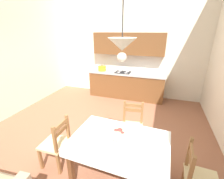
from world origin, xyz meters
TOP-DOWN VIEW (x-y plane):
  - ground_plane at (0.00, 0.00)m, footprint 5.83×6.14m
  - wall_back at (0.00, 2.83)m, footprint 5.83×0.12m
  - kitchen_cabinetry at (0.13, 2.50)m, footprint 2.60×0.63m
  - dining_table at (0.81, -0.80)m, footprint 1.46×1.00m
  - dining_chair_kitchen_side at (0.84, 0.06)m, footprint 0.47×0.47m
  - dining_chair_tv_side at (-0.29, -0.87)m, footprint 0.43×0.43m
  - dining_chair_window_side at (1.91, -0.84)m, footprint 0.44×0.44m
  - fruit_bowl at (0.78, -0.72)m, footprint 0.30×0.30m
  - pendant_lamp at (0.84, -0.88)m, footprint 0.32×0.32m

SIDE VIEW (x-z plane):
  - ground_plane at x=0.00m, z-range -0.10..0.00m
  - dining_chair_kitchen_side at x=0.84m, z-range -0.02..0.91m
  - dining_chair_tv_side at x=-0.29m, z-range -0.02..0.91m
  - dining_chair_window_side at x=1.91m, z-range -0.02..0.91m
  - dining_table at x=0.81m, z-range 0.25..1.01m
  - fruit_bowl at x=0.78m, z-range 0.75..0.87m
  - kitchen_cabinetry at x=0.13m, z-range -0.24..1.96m
  - wall_back at x=0.00m, z-range 0.00..4.13m
  - pendant_lamp at x=0.84m, z-range 1.71..2.52m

